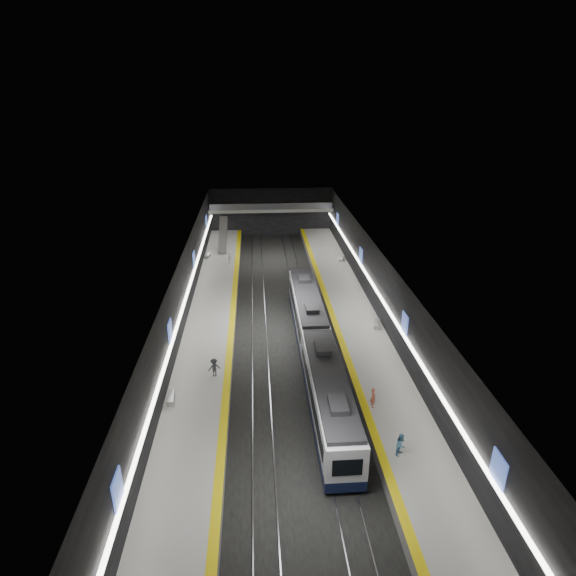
{
  "coord_description": "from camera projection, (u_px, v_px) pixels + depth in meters",
  "views": [
    {
      "loc": [
        -2.62,
        -43.94,
        23.48
      ],
      "look_at": [
        0.91,
        6.46,
        2.2
      ],
      "focal_mm": 30.0,
      "sensor_mm": 36.0,
      "label": 1
    }
  ],
  "objects": [
    {
      "name": "passenger_right_a",
      "position": [
        373.0,
        398.0,
        36.17
      ],
      "size": [
        0.43,
        0.62,
        1.64
      ],
      "primitive_type": "imported",
      "rotation": [
        0.0,
        0.0,
        1.64
      ],
      "color": "#CB614B",
      "rests_on": "platform_right"
    },
    {
      "name": "tactile_strip_left",
      "position": [
        232.0,
        325.0,
        48.94
      ],
      "size": [
        0.6,
        70.0,
        0.02
      ],
      "primitive_type": "cube",
      "color": "yellow",
      "rests_on": "platform_left"
    },
    {
      "name": "passenger_right_b",
      "position": [
        401.0,
        444.0,
        31.48
      ],
      "size": [
        0.98,
        0.99,
        1.61
      ],
      "primitive_type": "imported",
      "rotation": [
        0.0,
        0.0,
        0.84
      ],
      "color": "teal",
      "rests_on": "platform_right"
    },
    {
      "name": "wall_back",
      "position": [
        271.0,
        212.0,
        80.3
      ],
      "size": [
        20.0,
        0.04,
        8.0
      ],
      "primitive_type": "cube",
      "color": "black",
      "rests_on": "ground"
    },
    {
      "name": "mezzanine_bridge",
      "position": [
        271.0,
        209.0,
        77.99
      ],
      "size": [
        20.0,
        3.0,
        1.5
      ],
      "color": "gray",
      "rests_on": "wall_left"
    },
    {
      "name": "passenger_left_a",
      "position": [
        229.0,
        258.0,
        65.55
      ],
      "size": [
        0.57,
        0.97,
        1.55
      ],
      "primitive_type": "imported",
      "rotation": [
        0.0,
        0.0,
        -1.8
      ],
      "color": "silver",
      "rests_on": "platform_left"
    },
    {
      "name": "bench_right_far",
      "position": [
        342.0,
        259.0,
        67.05
      ],
      "size": [
        1.07,
        1.9,
        0.45
      ],
      "primitive_type": "cube",
      "rotation": [
        0.0,
        0.0,
        -0.33
      ],
      "color": "#99999E",
      "rests_on": "platform_right"
    },
    {
      "name": "bench_left_far",
      "position": [
        208.0,
        256.0,
        68.15
      ],
      "size": [
        0.84,
        1.79,
        0.42
      ],
      "primitive_type": "cube",
      "rotation": [
        0.0,
        0.0,
        -0.21
      ],
      "color": "#99999E",
      "rests_on": "platform_left"
    },
    {
      "name": "tactile_strip_right",
      "position": [
        335.0,
        322.0,
        49.62
      ],
      "size": [
        0.6,
        70.0,
        0.02
      ],
      "primitive_type": "cube",
      "color": "yellow",
      "rests_on": "platform_right"
    },
    {
      "name": "wall_left",
      "position": [
        183.0,
        300.0,
        47.48
      ],
      "size": [
        0.04,
        70.0,
        8.0
      ],
      "primitive_type": "cube",
      "color": "black",
      "rests_on": "ground"
    },
    {
      "name": "bench_right_near",
      "position": [
        377.0,
        324.0,
        48.64
      ],
      "size": [
        0.97,
        1.88,
        0.44
      ],
      "primitive_type": "cube",
      "rotation": [
        0.0,
        0.0,
        -0.27
      ],
      "color": "#99999E",
      "rests_on": "platform_right"
    },
    {
      "name": "cove_light_right",
      "position": [
        380.0,
        296.0,
        48.83
      ],
      "size": [
        0.25,
        68.6,
        0.12
      ],
      "primitive_type": "cube",
      "color": "white",
      "rests_on": "wall_right"
    },
    {
      "name": "passenger_left_b",
      "position": [
        214.0,
        368.0,
        40.05
      ],
      "size": [
        1.18,
        0.9,
        1.62
      ],
      "primitive_type": "imported",
      "rotation": [
        0.0,
        0.0,
        3.46
      ],
      "color": "#38383F",
      "rests_on": "platform_left"
    },
    {
      "name": "tile_surface_right",
      "position": [
        356.0,
        321.0,
        49.76
      ],
      "size": [
        5.0,
        70.0,
        0.02
      ],
      "primitive_type": "cube",
      "color": "#AFAFAA",
      "rests_on": "platform_right"
    },
    {
      "name": "platform_right",
      "position": [
        355.0,
        325.0,
        49.96
      ],
      "size": [
        5.0,
        70.0,
        1.0
      ],
      "primitive_type": "cube",
      "color": "slate",
      "rests_on": "ground"
    },
    {
      "name": "bench_left_near",
      "position": [
        171.0,
        398.0,
        37.19
      ],
      "size": [
        0.67,
        1.81,
        0.43
      ],
      "primitive_type": "cube",
      "rotation": [
        0.0,
        0.0,
        0.1
      ],
      "color": "#99999E",
      "rests_on": "platform_left"
    },
    {
      "name": "platform_left",
      "position": [
        210.0,
        330.0,
        49.0
      ],
      "size": [
        5.0,
        70.0,
        1.0
      ],
      "primitive_type": "cube",
      "color": "slate",
      "rests_on": "ground"
    },
    {
      "name": "ad_posters",
      "position": [
        283.0,
        288.0,
        48.85
      ],
      "size": [
        19.94,
        53.5,
        2.2
      ],
      "color": "#4766D5",
      "rests_on": "wall_left"
    },
    {
      "name": "ceiling",
      "position": [
        283.0,
        259.0,
        46.57
      ],
      "size": [
        20.0,
        70.0,
        0.04
      ],
      "primitive_type": "cube",
      "rotation": [
        3.14,
        0.0,
        0.0
      ],
      "color": "beige",
      "rests_on": "wall_left"
    },
    {
      "name": "rails",
      "position": [
        284.0,
        331.0,
        49.65
      ],
      "size": [
        6.52,
        70.0,
        0.12
      ],
      "color": "gray",
      "rests_on": "ground"
    },
    {
      "name": "cove_light_left",
      "position": [
        185.0,
        301.0,
        47.57
      ],
      "size": [
        0.25,
        68.6,
        0.12
      ],
      "primitive_type": "cube",
      "color": "white",
      "rests_on": "wall_left"
    },
    {
      "name": "escalator",
      "position": [
        223.0,
        235.0,
        71.97
      ],
      "size": [
        1.2,
        7.5,
        3.92
      ],
      "primitive_type": "cube",
      "rotation": [
        0.44,
        0.0,
        0.0
      ],
      "color": "#99999E",
      "rests_on": "platform_left"
    },
    {
      "name": "wall_right",
      "position": [
        382.0,
        294.0,
        48.76
      ],
      "size": [
        0.04,
        70.0,
        8.0
      ],
      "primitive_type": "cube",
      "color": "black",
      "rests_on": "ground"
    },
    {
      "name": "ground",
      "position": [
        284.0,
        332.0,
        49.67
      ],
      "size": [
        70.0,
        70.0,
        0.0
      ],
      "primitive_type": "plane",
      "color": "black",
      "rests_on": "ground"
    },
    {
      "name": "tile_surface_left",
      "position": [
        210.0,
        326.0,
        48.8
      ],
      "size": [
        5.0,
        70.0,
        0.02
      ],
      "primitive_type": "cube",
      "color": "#AFAFAA",
      "rests_on": "platform_left"
    },
    {
      "name": "train",
      "position": [
        316.0,
        346.0,
        42.67
      ],
      "size": [
        2.69,
        30.04,
        3.6
      ],
      "color": "#10183C",
      "rests_on": "ground"
    }
  ]
}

